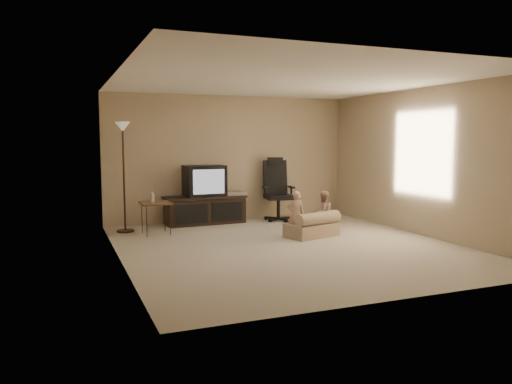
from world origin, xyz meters
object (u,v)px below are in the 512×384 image
at_px(floor_lamp, 123,152).
at_px(toddler_left, 296,214).
at_px(child_sofa, 313,227).
at_px(tv_stand, 205,199).
at_px(toddler_right, 323,213).
at_px(office_chair, 277,198).
at_px(side_table, 155,203).

bearing_deg(floor_lamp, toddler_left, -31.60).
bearing_deg(child_sofa, tv_stand, 107.36).
relative_size(toddler_left, toddler_right, 1.04).
relative_size(office_chair, toddler_right, 1.68).
bearing_deg(office_chair, tv_stand, -177.94).
relative_size(office_chair, toddler_left, 1.62).
relative_size(side_table, toddler_left, 0.96).
bearing_deg(side_table, office_chair, 13.41).
xyz_separation_m(office_chair, floor_lamp, (-3.04, -0.19, 0.96)).
relative_size(office_chair, side_table, 1.69).
bearing_deg(side_table, toddler_right, -22.60).
xyz_separation_m(tv_stand, office_chair, (1.47, -0.15, -0.01)).
distance_m(side_table, child_sofa, 2.73).
height_order(tv_stand, toddler_right, tv_stand).
relative_size(office_chair, floor_lamp, 0.66).
relative_size(side_table, floor_lamp, 0.39).
distance_m(tv_stand, toddler_right, 2.44).
relative_size(floor_lamp, toddler_right, 2.56).
bearing_deg(child_sofa, floor_lamp, 134.06).
height_order(side_table, toddler_left, toddler_left).
bearing_deg(tv_stand, toddler_left, -65.20).
xyz_separation_m(tv_stand, side_table, (-1.10, -0.76, 0.07)).
distance_m(child_sofa, toddler_left, 0.38).
bearing_deg(floor_lamp, child_sofa, -29.79).
relative_size(tv_stand, floor_lamp, 0.83).
height_order(floor_lamp, toddler_right, floor_lamp).
height_order(tv_stand, floor_lamp, floor_lamp).
height_order(office_chair, floor_lamp, floor_lamp).
bearing_deg(child_sofa, side_table, 137.06).
relative_size(tv_stand, child_sofa, 1.64).
bearing_deg(side_table, tv_stand, 34.71).
bearing_deg(office_chair, child_sofa, -87.05).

